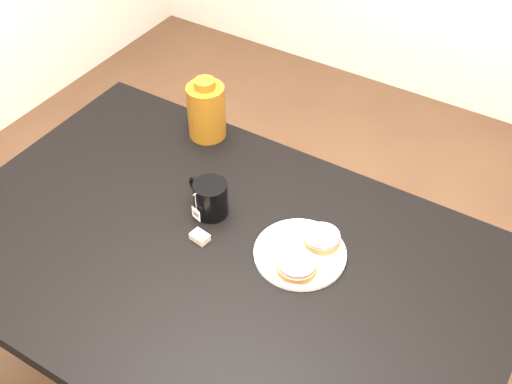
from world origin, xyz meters
TOP-DOWN VIEW (x-y plane):
  - table at (0.00, 0.00)m, footprint 1.40×0.90m
  - plate at (0.17, 0.10)m, footprint 0.22×0.22m
  - bagel_back at (0.20, 0.16)m, footprint 0.10×0.10m
  - bagel_front at (0.19, 0.05)m, footprint 0.13×0.13m
  - mug at (-0.10, 0.11)m, footprint 0.14×0.11m
  - teabag_pouch at (-0.06, 0.02)m, footprint 0.05×0.04m
  - bagel_package at (-0.29, 0.38)m, footprint 0.13×0.13m

SIDE VIEW (x-z plane):
  - table at x=0.00m, z-range 0.29..1.04m
  - plate at x=0.17m, z-range 0.75..0.77m
  - teabag_pouch at x=-0.06m, z-range 0.75..0.77m
  - bagel_front at x=0.19m, z-range 0.76..0.79m
  - bagel_back at x=0.20m, z-range 0.76..0.79m
  - mug at x=-0.10m, z-range 0.75..0.85m
  - bagel_package at x=-0.29m, z-range 0.74..0.93m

